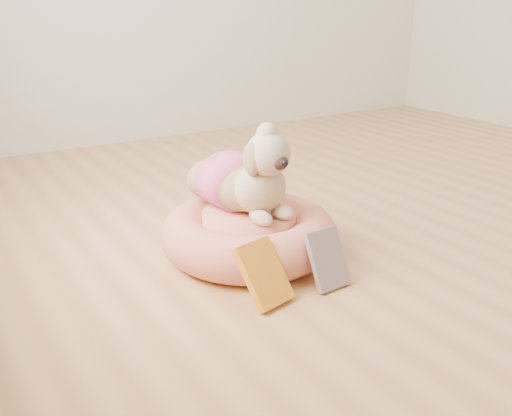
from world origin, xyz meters
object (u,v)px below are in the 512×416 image
dog (244,163)px  book_white (328,259)px  pet_bed (249,234)px  book_yellow (264,274)px

dog → book_white: dog is taller
pet_bed → book_white: bearing=-75.4°
pet_bed → dog: dog is taller
book_yellow → pet_bed: bearing=53.1°
dog → book_white: (0.10, -0.39, -0.25)m
dog → book_white: bearing=-82.6°
pet_bed → dog: bearing=94.0°
dog → book_white: size_ratio=2.40×
dog → book_yellow: dog is taller
book_yellow → dog: bearing=55.3°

